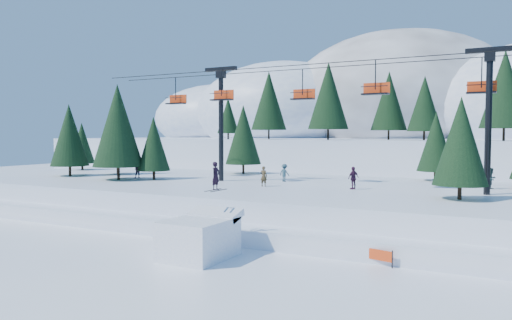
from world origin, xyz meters
The scene contains 10 objects.
ground centered at (0.00, 0.00, 0.00)m, with size 160.00×160.00×0.00m, color white.
mid_shelf centered at (0.00, 18.00, 1.25)m, with size 70.00×22.00×2.50m, color white.
berm centered at (0.00, 8.00, 0.55)m, with size 70.00×6.00×1.10m, color white.
mountain_ridge centered at (-5.08, 73.33, 9.64)m, with size 119.00×60.73×26.46m.
jump_kicker centered at (-0.31, 1.92, 1.17)m, with size 3.14×4.36×5.19m.
chairlift centered at (2.03, 18.05, 9.32)m, with size 46.00×3.21×10.28m.
conifer_stand centered at (2.81, 18.56, 6.81)m, with size 63.63×16.78×8.90m.
distant_skiers centered at (0.98, 18.84, 3.31)m, with size 35.16×7.15×1.76m.
banner_near centered at (8.12, 5.04, 0.54)m, with size 2.77×0.75×0.90m.
banner_far centered at (10.43, 5.54, 0.54)m, with size 2.85×0.34×0.90m.
Camera 1 is at (15.08, -20.43, 6.77)m, focal length 35.00 mm.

